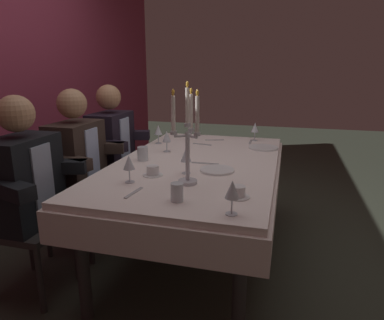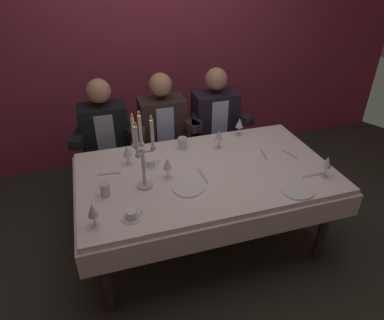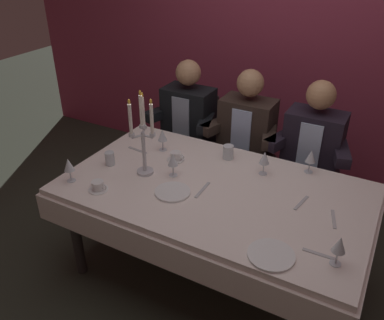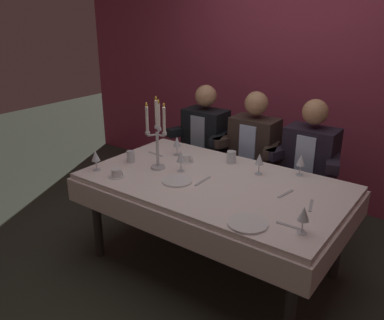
% 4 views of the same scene
% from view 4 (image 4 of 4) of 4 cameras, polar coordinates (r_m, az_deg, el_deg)
% --- Properties ---
extents(ground_plane, '(12.00, 12.00, 0.00)m').
position_cam_4_polar(ground_plane, '(3.33, 2.81, -14.60)').
color(ground_plane, '#2F3429').
extents(back_wall, '(6.00, 0.12, 2.70)m').
position_cam_4_polar(back_wall, '(4.24, 15.97, 12.23)').
color(back_wall, '#97334C').
rests_on(back_wall, ground_plane).
extents(dining_table, '(1.94, 1.14, 0.74)m').
position_cam_4_polar(dining_table, '(3.01, 3.02, -4.91)').
color(dining_table, white).
rests_on(dining_table, ground_plane).
extents(candelabra, '(0.15, 0.17, 0.58)m').
position_cam_4_polar(candelabra, '(3.09, -4.98, 3.23)').
color(candelabra, silver).
rests_on(candelabra, dining_table).
extents(dinner_plate_0, '(0.24, 0.24, 0.01)m').
position_cam_4_polar(dinner_plate_0, '(2.39, 7.91, -8.93)').
color(dinner_plate_0, white).
rests_on(dinner_plate_0, dining_table).
extents(dinner_plate_1, '(0.22, 0.22, 0.01)m').
position_cam_4_polar(dinner_plate_1, '(2.92, -2.13, -2.98)').
color(dinner_plate_1, white).
rests_on(dinner_plate_1, dining_table).
extents(wine_glass_0, '(0.07, 0.07, 0.16)m').
position_cam_4_polar(wine_glass_0, '(3.11, 15.21, -0.10)').
color(wine_glass_0, silver).
rests_on(wine_glass_0, dining_table).
extents(wine_glass_1, '(0.07, 0.07, 0.16)m').
position_cam_4_polar(wine_glass_1, '(3.07, -1.60, 0.43)').
color(wine_glass_1, silver).
rests_on(wine_glass_1, dining_table).
extents(wine_glass_2, '(0.07, 0.07, 0.16)m').
position_cam_4_polar(wine_glass_2, '(3.42, -2.15, 2.55)').
color(wine_glass_2, silver).
rests_on(wine_glass_2, dining_table).
extents(wine_glass_3, '(0.07, 0.07, 0.16)m').
position_cam_4_polar(wine_glass_3, '(2.32, 15.59, -7.50)').
color(wine_glass_3, silver).
rests_on(wine_glass_3, dining_table).
extents(wine_glass_4, '(0.07, 0.07, 0.16)m').
position_cam_4_polar(wine_glass_4, '(3.06, 9.55, 0.02)').
color(wine_glass_4, silver).
rests_on(wine_glass_4, dining_table).
extents(wine_glass_5, '(0.07, 0.07, 0.16)m').
position_cam_4_polar(wine_glass_5, '(3.18, -13.54, 0.54)').
color(wine_glass_5, silver).
rests_on(wine_glass_5, dining_table).
extents(water_tumbler_0, '(0.06, 0.06, 0.09)m').
position_cam_4_polar(water_tumbler_0, '(3.32, -8.70, 0.50)').
color(water_tumbler_0, silver).
rests_on(water_tumbler_0, dining_table).
extents(water_tumbler_1, '(0.07, 0.07, 0.10)m').
position_cam_4_polar(water_tumbler_1, '(3.28, 5.62, 0.42)').
color(water_tumbler_1, silver).
rests_on(water_tumbler_1, dining_table).
extents(coffee_cup_0, '(0.13, 0.12, 0.06)m').
position_cam_4_polar(coffee_cup_0, '(3.05, -10.63, -1.88)').
color(coffee_cup_0, white).
rests_on(coffee_cup_0, dining_table).
extents(coffee_cup_1, '(0.13, 0.12, 0.06)m').
position_cam_4_polar(coffee_cup_1, '(3.29, -0.83, 0.20)').
color(coffee_cup_1, white).
rests_on(coffee_cup_1, dining_table).
extents(spoon_0, '(0.06, 0.17, 0.01)m').
position_cam_4_polar(spoon_0, '(2.69, 16.53, -6.21)').
color(spoon_0, '#B7B7BC').
rests_on(spoon_0, dining_table).
extents(knife_1, '(0.02, 0.19, 0.01)m').
position_cam_4_polar(knife_1, '(2.93, 1.54, -3.01)').
color(knife_1, '#B7B7BC').
rests_on(knife_1, dining_table).
extents(fork_2, '(0.17, 0.04, 0.01)m').
position_cam_4_polar(fork_2, '(3.48, -5.17, 0.85)').
color(fork_2, '#B7B7BC').
rests_on(fork_2, dining_table).
extents(fork_3, '(0.05, 0.17, 0.01)m').
position_cam_4_polar(fork_3, '(2.81, 13.16, -4.69)').
color(fork_3, '#B7B7BC').
rests_on(fork_3, dining_table).
extents(spoon_4, '(0.17, 0.02, 0.01)m').
position_cam_4_polar(spoon_4, '(2.42, 13.75, -9.11)').
color(spoon_4, '#B7B7BC').
rests_on(spoon_4, dining_table).
extents(seated_diner_0, '(0.63, 0.48, 1.24)m').
position_cam_4_polar(seated_diner_0, '(4.00, 1.96, 3.50)').
color(seated_diner_0, '#2D2B2A').
rests_on(seated_diner_0, ground_plane).
extents(seated_diner_1, '(0.63, 0.48, 1.24)m').
position_cam_4_polar(seated_diner_1, '(3.74, 8.83, 2.00)').
color(seated_diner_1, '#2D2B2A').
rests_on(seated_diner_1, ground_plane).
extents(seated_diner_2, '(0.63, 0.48, 1.24)m').
position_cam_4_polar(seated_diner_2, '(3.54, 16.47, 0.30)').
color(seated_diner_2, '#2D2B2A').
rests_on(seated_diner_2, ground_plane).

